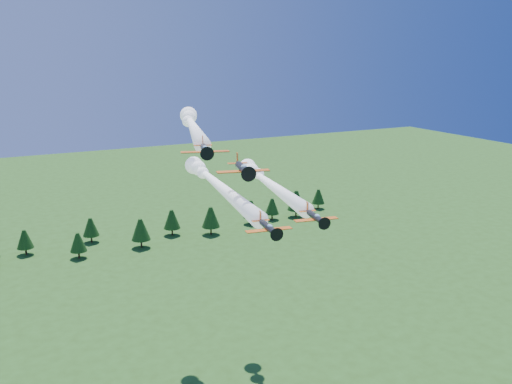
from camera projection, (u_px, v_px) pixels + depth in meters
name	position (u px, v px, depth m)	size (l,w,h in m)	color
plane_lead	(215.00, 182.00, 104.28)	(11.84, 51.39, 3.70)	black
plane_left	(192.00, 125.00, 108.31)	(18.31, 48.15, 3.70)	black
plane_right	(267.00, 182.00, 112.88)	(12.84, 44.92, 3.70)	black
plane_slot	(243.00, 168.00, 90.70)	(8.61, 9.49, 3.01)	black
treeline	(90.00, 230.00, 187.55)	(175.75, 19.85, 11.93)	#382314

